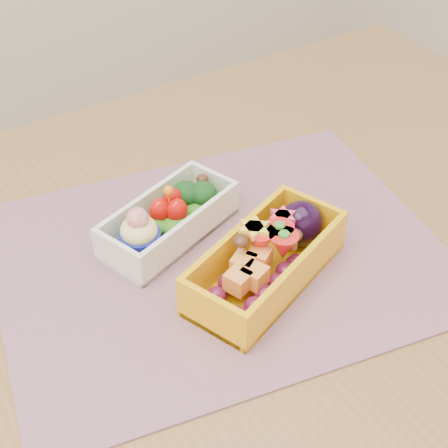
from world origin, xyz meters
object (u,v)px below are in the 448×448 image
placemat (221,256)px  bento_white (169,220)px  bento_yellow (269,258)px  table (211,335)px

placemat → bento_white: size_ratio=2.67×
bento_white → bento_yellow: bearing=-83.7°
placemat → bento_yellow: bento_yellow is taller
table → bento_yellow: 0.14m
table → bento_white: (-0.01, 0.08, 0.12)m
placemat → bento_white: (-0.03, 0.06, 0.02)m
table → placemat: placemat is taller
table → bento_white: bearing=95.7°
bento_white → bento_yellow: bento_white is taller
table → placemat: size_ratio=2.51×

